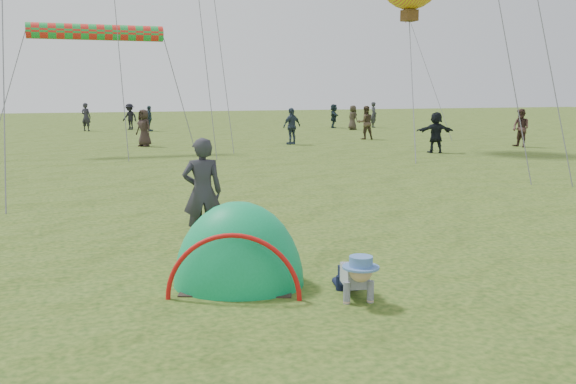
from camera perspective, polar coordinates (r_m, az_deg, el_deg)
name	(u,v)px	position (r m, az deg, el deg)	size (l,w,h in m)	color
ground	(347,293)	(8.53, 5.23, -8.90)	(140.00, 140.00, 0.00)	#1C3B10
crawling_toddler	(356,275)	(8.20, 6.04, -7.34)	(0.58, 0.83, 0.63)	black
popup_tent	(239,284)	(8.86, -4.39, -8.19)	(1.77, 1.46, 2.30)	#09934C
standing_adult	(202,192)	(10.92, -7.61, 0.01)	(0.67, 0.44, 1.84)	#2B2A32
crowd_person_2	(292,126)	(30.92, 0.34, 5.87)	(1.03, 0.43, 1.76)	#2D3B4C
crowd_person_3	(130,117)	(43.58, -13.89, 6.52)	(1.10, 0.63, 1.70)	black
crowd_person_4	(144,128)	(30.60, -12.69, 5.58)	(0.84, 0.55, 1.71)	#302320
crowd_person_5	(334,116)	(44.43, 4.09, 6.76)	(1.51, 0.48, 1.63)	#17262C
crowd_person_6	(86,117)	(42.88, -17.52, 6.38)	(0.65, 0.43, 1.78)	#24222C
crowd_person_7	(521,128)	(31.36, 19.99, 5.36)	(0.85, 0.66, 1.75)	#422B28
crowd_person_10	(353,118)	(42.47, 5.78, 6.60)	(0.78, 0.51, 1.59)	#332C23
crowd_person_11	(436,132)	(27.57, 13.00, 5.20)	(1.59, 0.51, 1.71)	black
crowd_person_12	(374,115)	(45.05, 7.62, 6.82)	(0.64, 0.42, 1.77)	#2B2C31
crowd_person_13	(365,123)	(34.36, 6.89, 6.14)	(0.86, 0.67, 1.76)	#463829
crowd_person_14	(149,118)	(41.65, -12.24, 6.41)	(0.94, 0.39, 1.61)	#263845
rainbow_tube_kite	(96,32)	(27.95, -16.67, 13.45)	(0.64, 0.64, 5.35)	red
diamond_kite_6	(406,6)	(38.50, 10.47, 15.98)	(0.76, 0.76, 0.00)	#C71848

